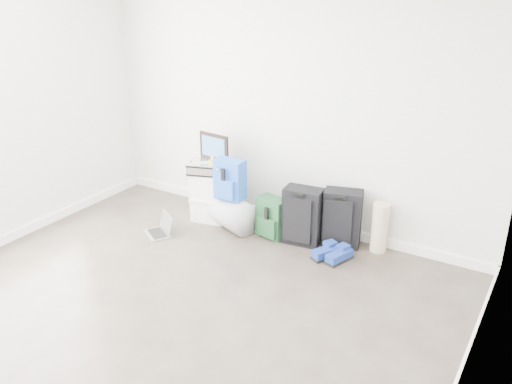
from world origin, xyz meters
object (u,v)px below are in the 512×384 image
Objects in this scene: boxes_stack at (210,196)px; laptop at (161,229)px; carry_on at (342,218)px; duffel_bag at (232,213)px; briefcase at (209,167)px; large_suitcase at (302,216)px.

laptop is at bearing -125.16° from boxes_stack.
carry_on is 1.60× the size of laptop.
boxes_stack is 1.50× the size of laptop.
duffel_bag is at bearing -23.05° from boxes_stack.
briefcase is (0.00, -0.00, 0.34)m from boxes_stack.
large_suitcase is at bearing 54.93° from laptop.
carry_on is at bearing 32.78° from duffel_bag.
carry_on is 1.93m from laptop.
briefcase is at bearing -102.72° from boxes_stack.
boxes_stack is at bearing 98.82° from laptop.
large_suitcase reaches higher than carry_on.
laptop is (-0.57, -0.53, -0.13)m from duffel_bag.
briefcase reaches higher than carry_on.
duffel_bag is (0.33, -0.06, -0.45)m from briefcase.
duffel_bag is 1.21m from carry_on.
boxes_stack is 0.98× the size of duffel_bag.
large_suitcase reaches higher than boxes_stack.
duffel_bag is at bearing -29.04° from briefcase.
duffel_bag is 0.83m from large_suitcase.
briefcase is 1.55m from carry_on.
laptop is at bearing -162.90° from large_suitcase.
boxes_stack is 1.31× the size of briefcase.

